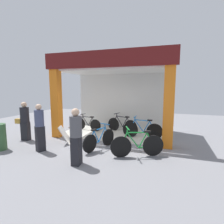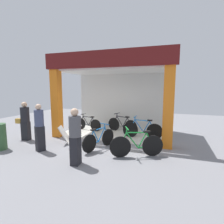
% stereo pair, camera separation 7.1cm
% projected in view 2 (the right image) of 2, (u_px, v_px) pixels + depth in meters
% --- Properties ---
extents(ground_plane, '(18.34, 18.34, 0.00)m').
position_uv_depth(ground_plane, '(107.00, 141.00, 7.43)').
color(ground_plane, gray).
rests_on(ground_plane, ground).
extents(shop_facade, '(5.37, 2.99, 3.65)m').
position_uv_depth(shop_facade, '(117.00, 93.00, 8.49)').
color(shop_facade, beige).
rests_on(shop_facade, ground).
extents(bicycle_inside_0, '(1.55, 0.43, 0.85)m').
position_uv_depth(bicycle_inside_0, '(88.00, 124.00, 9.31)').
color(bicycle_inside_0, black).
rests_on(bicycle_inside_0, ground).
extents(bicycle_inside_1, '(1.63, 0.62, 0.94)m').
position_uv_depth(bicycle_inside_1, '(122.00, 125.00, 8.91)').
color(bicycle_inside_1, black).
rests_on(bicycle_inside_1, ground).
extents(bicycle_inside_2, '(1.76, 0.48, 0.97)m').
position_uv_depth(bicycle_inside_2, '(142.00, 130.00, 7.83)').
color(bicycle_inside_2, black).
rests_on(bicycle_inside_2, ground).
extents(bicycle_parked_0, '(0.61, 1.55, 0.90)m').
position_uv_depth(bicycle_parked_0, '(99.00, 139.00, 6.49)').
color(bicycle_parked_0, black).
rests_on(bicycle_parked_0, ground).
extents(bicycle_parked_1, '(1.61, 0.79, 0.97)m').
position_uv_depth(bicycle_parked_1, '(137.00, 145.00, 5.76)').
color(bicycle_parked_1, black).
rests_on(bicycle_parked_1, ground).
extents(sandwich_board_sign, '(0.98, 0.75, 0.72)m').
position_uv_depth(sandwich_board_sign, '(70.00, 135.00, 7.12)').
color(sandwich_board_sign, silver).
rests_on(sandwich_board_sign, ground).
extents(pedestrian_0, '(0.38, 0.38, 1.66)m').
position_uv_depth(pedestrian_0, '(75.00, 136.00, 5.12)').
color(pedestrian_0, black).
rests_on(pedestrian_0, ground).
extents(pedestrian_1, '(0.65, 0.39, 1.63)m').
position_uv_depth(pedestrian_1, '(25.00, 120.00, 7.55)').
color(pedestrian_1, black).
rests_on(pedestrian_1, ground).
extents(pedestrian_2, '(0.42, 0.42, 1.67)m').
position_uv_depth(pedestrian_2, '(39.00, 127.00, 6.23)').
color(pedestrian_2, black).
rests_on(pedestrian_2, ground).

